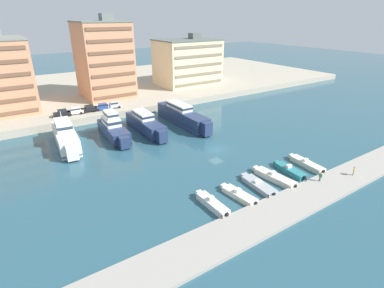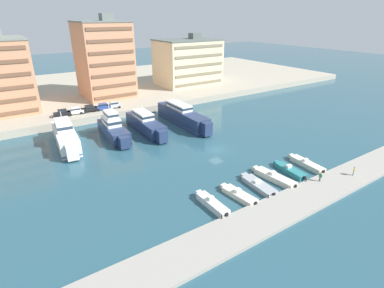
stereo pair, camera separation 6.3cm
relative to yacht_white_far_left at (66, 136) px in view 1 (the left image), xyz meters
name	(u,v)px [view 1 (the left image)]	position (x,y,z in m)	size (l,w,h in m)	color
ground_plane	(216,150)	(25.22, -19.67, -2.08)	(400.00, 400.00, 0.00)	#285160
quay_promenade	(108,87)	(25.22, 46.05, -1.14)	(180.00, 70.00, 1.89)	#ADA38E
pier_dock	(304,198)	(25.22, -41.40, -1.83)	(120.00, 6.08, 0.50)	#9E998E
yacht_white_far_left	(66,136)	(0.00, 0.00, 0.00)	(5.18, 18.20, 6.95)	white
yacht_navy_left	(113,129)	(10.04, -1.26, 0.03)	(4.58, 15.86, 7.78)	navy
yacht_navy_mid_left	(146,124)	(17.65, -2.10, -0.16)	(4.11, 17.82, 6.50)	navy
yacht_navy_center_left	(182,116)	(28.00, -2.02, 0.03)	(4.00, 22.18, 6.89)	navy
motorboat_white_far_left	(212,204)	(12.38, -35.11, -1.55)	(1.61, 7.14, 1.58)	white
motorboat_cream_left	(239,195)	(17.33, -35.37, -1.66)	(2.43, 7.08, 1.33)	beige
motorboat_grey_mid_left	(258,185)	(21.95, -34.90, -1.68)	(2.60, 7.68, 1.15)	#9EA3A8
motorboat_cream_center_left	(274,177)	(25.88, -34.73, -1.60)	(2.63, 8.65, 1.43)	beige
motorboat_teal_center	(290,170)	(30.16, -34.46, -1.63)	(2.29, 7.15, 1.37)	teal
motorboat_cream_center_right	(306,164)	(34.67, -34.57, -1.60)	(2.34, 8.01, 1.37)	beige
car_black_far_left	(62,113)	(2.63, 15.28, 0.78)	(4.19, 2.11, 1.80)	black
car_white_left	(75,111)	(5.83, 15.32, 0.78)	(4.14, 2.00, 1.80)	white
car_black_mid_left	(89,108)	(9.46, 15.44, 0.78)	(4.12, 1.97, 1.80)	black
car_blue_center_left	(102,106)	(13.09, 15.25, 0.78)	(4.25, 2.26, 1.80)	#28428E
car_silver_center	(114,105)	(16.23, 15.21, 0.78)	(4.23, 2.20, 1.80)	#B7BCC1
apartment_block_left	(104,60)	(19.58, 29.78, 11.04)	(14.56, 15.96, 24.35)	tan
apartment_block_mid_left	(187,62)	(50.84, 30.96, 7.83)	(21.84, 15.78, 17.95)	beige
pedestrian_near_edge	(354,170)	(37.67, -41.73, -0.62)	(0.58, 0.38, 1.63)	#4C515B
pedestrian_mid_deck	(320,176)	(31.16, -39.77, -0.65)	(0.23, 0.61, 1.57)	#4C515B
bollard_west	(222,217)	(11.41, -38.60, -1.26)	(0.20, 0.20, 0.61)	#2D2D33
bollard_west_mid	(268,196)	(20.32, -38.60, -1.26)	(0.20, 0.20, 0.61)	#2D2D33
bollard_east_mid	(306,180)	(29.22, -38.60, -1.26)	(0.20, 0.20, 0.61)	#2D2D33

